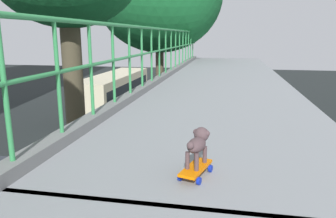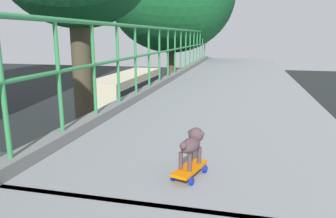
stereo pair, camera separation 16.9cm
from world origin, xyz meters
name	(u,v)px [view 2 (the right image)]	position (x,y,z in m)	size (l,w,h in m)	color
city_bus	(128,91)	(-7.49, 22.54, 1.78)	(2.71, 10.93, 3.12)	beige
toy_skateboard	(190,169)	(1.26, 0.66, 5.08)	(0.27, 0.44, 0.09)	orange
small_dog	(192,143)	(1.27, 0.72, 5.29)	(0.20, 0.35, 0.30)	#4E3B3E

